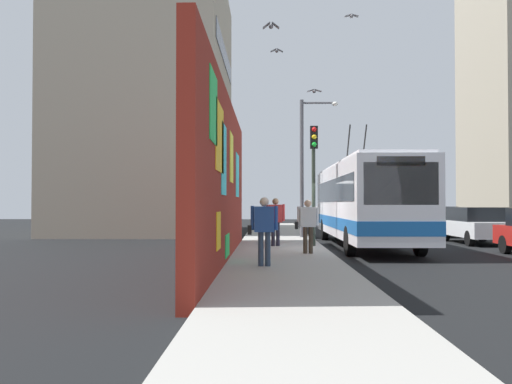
{
  "coord_description": "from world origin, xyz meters",
  "views": [
    {
      "loc": [
        -19.17,
        2.09,
        1.74
      ],
      "look_at": [
        0.69,
        2.51,
        2.17
      ],
      "focal_mm": 37.55,
      "sensor_mm": 36.0,
      "label": 1
    }
  ],
  "objects_px": {
    "parked_car_white": "(476,224)",
    "pedestrian_near_wall": "(264,225)",
    "parked_car_champagne": "(435,220)",
    "traffic_light": "(314,165)",
    "pedestrian_midblock": "(275,218)",
    "city_bus": "(364,201)",
    "street_lamp": "(306,158)",
    "pedestrian_at_curb": "(308,222)"
  },
  "relations": [
    {
      "from": "traffic_light",
      "to": "pedestrian_midblock",
      "type": "bearing_deg",
      "value": 88.61
    },
    {
      "from": "parked_car_white",
      "to": "parked_car_champagne",
      "type": "height_order",
      "value": "same"
    },
    {
      "from": "parked_car_champagne",
      "to": "pedestrian_near_wall",
      "type": "bearing_deg",
      "value": 149.53
    },
    {
      "from": "parked_car_white",
      "to": "pedestrian_midblock",
      "type": "height_order",
      "value": "pedestrian_midblock"
    },
    {
      "from": "city_bus",
      "to": "pedestrian_near_wall",
      "type": "height_order",
      "value": "city_bus"
    },
    {
      "from": "pedestrian_at_curb",
      "to": "traffic_light",
      "type": "distance_m",
      "value": 3.62
    },
    {
      "from": "parked_car_white",
      "to": "parked_car_champagne",
      "type": "xyz_separation_m",
      "value": [
        5.73,
        0.0,
        -0.0
      ]
    },
    {
      "from": "pedestrian_at_curb",
      "to": "street_lamp",
      "type": "xyz_separation_m",
      "value": [
        8.37,
        -0.56,
        2.76
      ]
    },
    {
      "from": "parked_car_white",
      "to": "parked_car_champagne",
      "type": "bearing_deg",
      "value": 0.0
    },
    {
      "from": "parked_car_white",
      "to": "pedestrian_near_wall",
      "type": "height_order",
      "value": "pedestrian_near_wall"
    },
    {
      "from": "parked_car_champagne",
      "to": "traffic_light",
      "type": "relative_size",
      "value": 0.93
    },
    {
      "from": "pedestrian_midblock",
      "to": "traffic_light",
      "type": "height_order",
      "value": "traffic_light"
    },
    {
      "from": "pedestrian_midblock",
      "to": "traffic_light",
      "type": "bearing_deg",
      "value": -91.39
    },
    {
      "from": "pedestrian_midblock",
      "to": "street_lamp",
      "type": "height_order",
      "value": "street_lamp"
    },
    {
      "from": "street_lamp",
      "to": "city_bus",
      "type": "bearing_deg",
      "value": -151.35
    },
    {
      "from": "street_lamp",
      "to": "pedestrian_at_curb",
      "type": "bearing_deg",
      "value": 176.16
    },
    {
      "from": "pedestrian_at_curb",
      "to": "pedestrian_midblock",
      "type": "relative_size",
      "value": 0.95
    },
    {
      "from": "parked_car_champagne",
      "to": "traffic_light",
      "type": "xyz_separation_m",
      "value": [
        -9.16,
        7.35,
        2.33
      ]
    },
    {
      "from": "parked_car_white",
      "to": "city_bus",
      "type": "bearing_deg",
      "value": 108.95
    },
    {
      "from": "pedestrian_near_wall",
      "to": "pedestrian_midblock",
      "type": "xyz_separation_m",
      "value": [
        6.47,
        -0.38,
        0.03
      ]
    },
    {
      "from": "pedestrian_at_curb",
      "to": "city_bus",
      "type": "bearing_deg",
      "value": -29.43
    },
    {
      "from": "parked_car_white",
      "to": "pedestrian_near_wall",
      "type": "bearing_deg",
      "value": 137.07
    },
    {
      "from": "pedestrian_at_curb",
      "to": "street_lamp",
      "type": "height_order",
      "value": "street_lamp"
    },
    {
      "from": "parked_car_champagne",
      "to": "city_bus",
      "type": "bearing_deg",
      "value": 145.34
    },
    {
      "from": "pedestrian_midblock",
      "to": "parked_car_champagne",
      "type": "bearing_deg",
      "value": -43.94
    },
    {
      "from": "parked_car_white",
      "to": "parked_car_champagne",
      "type": "relative_size",
      "value": 1.07
    },
    {
      "from": "parked_car_white",
      "to": "pedestrian_near_wall",
      "type": "xyz_separation_m",
      "value": [
        -9.87,
        9.18,
        0.35
      ]
    },
    {
      "from": "city_bus",
      "to": "pedestrian_at_curb",
      "type": "relative_size",
      "value": 7.14
    },
    {
      "from": "pedestrian_near_wall",
      "to": "street_lamp",
      "type": "bearing_deg",
      "value": -9.29
    },
    {
      "from": "pedestrian_near_wall",
      "to": "parked_car_white",
      "type": "bearing_deg",
      "value": -42.93
    },
    {
      "from": "parked_car_champagne",
      "to": "pedestrian_near_wall",
      "type": "relative_size",
      "value": 2.4
    },
    {
      "from": "parked_car_white",
      "to": "traffic_light",
      "type": "bearing_deg",
      "value": 115.01
    },
    {
      "from": "street_lamp",
      "to": "traffic_light",
      "type": "bearing_deg",
      "value": 178.89
    },
    {
      "from": "city_bus",
      "to": "street_lamp",
      "type": "height_order",
      "value": "street_lamp"
    },
    {
      "from": "parked_car_white",
      "to": "pedestrian_near_wall",
      "type": "distance_m",
      "value": 13.48
    },
    {
      "from": "pedestrian_midblock",
      "to": "city_bus",
      "type": "bearing_deg",
      "value": -65.9
    },
    {
      "from": "city_bus",
      "to": "pedestrian_midblock",
      "type": "distance_m",
      "value": 3.99
    },
    {
      "from": "city_bus",
      "to": "parked_car_champagne",
      "type": "distance_m",
      "value": 9.2
    },
    {
      "from": "city_bus",
      "to": "street_lamp",
      "type": "xyz_separation_m",
      "value": [
        3.74,
        2.05,
        2.06
      ]
    },
    {
      "from": "parked_car_champagne",
      "to": "pedestrian_at_curb",
      "type": "height_order",
      "value": "pedestrian_at_curb"
    },
    {
      "from": "traffic_light",
      "to": "street_lamp",
      "type": "distance_m",
      "value": 5.44
    },
    {
      "from": "pedestrian_near_wall",
      "to": "traffic_light",
      "type": "xyz_separation_m",
      "value": [
        6.44,
        -1.83,
        1.98
      ]
    }
  ]
}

